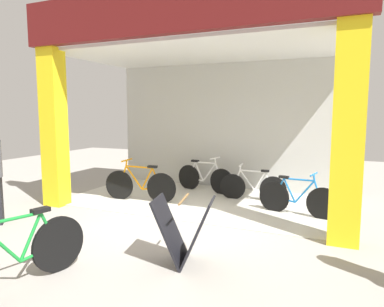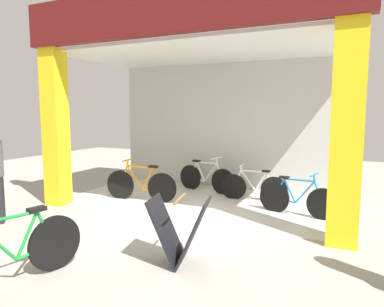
{
  "view_description": "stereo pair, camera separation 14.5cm",
  "coord_description": "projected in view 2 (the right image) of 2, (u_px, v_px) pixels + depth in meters",
  "views": [
    {
      "loc": [
        2.72,
        -5.53,
        1.97
      ],
      "look_at": [
        0.0,
        0.77,
        1.15
      ],
      "focal_mm": 32.58,
      "sensor_mm": 36.0,
      "label": 1
    },
    {
      "loc": [
        2.85,
        -5.47,
        1.97
      ],
      "look_at": [
        0.0,
        0.77,
        1.15
      ],
      "focal_mm": 32.58,
      "sensor_mm": 36.0,
      "label": 2
    }
  ],
  "objects": [
    {
      "name": "bicycle_inside_0",
      "position": [
        298.0,
        199.0,
        6.57
      ],
      "size": [
        1.52,
        0.44,
        0.85
      ],
      "color": "black",
      "rests_on": "ground"
    },
    {
      "name": "sandwich_board_sign",
      "position": [
        180.0,
        231.0,
        4.5
      ],
      "size": [
        0.86,
        0.7,
        0.88
      ],
      "color": "black",
      "rests_on": "ground"
    },
    {
      "name": "bicycle_inside_3",
      "position": [
        254.0,
        187.0,
        7.7
      ],
      "size": [
        1.47,
        0.4,
        0.81
      ],
      "color": "black",
      "rests_on": "ground"
    },
    {
      "name": "ground_plane",
      "position": [
        174.0,
        221.0,
        6.35
      ],
      "size": [
        20.09,
        20.09,
        0.0
      ],
      "primitive_type": "plane",
      "color": "#9E9991",
      "rests_on": "ground"
    },
    {
      "name": "bicycle_inside_1",
      "position": [
        141.0,
        185.0,
        7.69
      ],
      "size": [
        1.68,
        0.46,
        0.93
      ],
      "color": "black",
      "rests_on": "ground"
    },
    {
      "name": "bicycle_parked_0",
      "position": [
        12.0,
        253.0,
        3.92
      ],
      "size": [
        0.53,
        1.72,
        0.97
      ],
      "color": "black",
      "rests_on": "ground"
    },
    {
      "name": "shop_facade",
      "position": [
        208.0,
        102.0,
        7.53
      ],
      "size": [
        6.24,
        3.4,
        4.09
      ],
      "color": "beige",
      "rests_on": "ground"
    },
    {
      "name": "bicycle_inside_2",
      "position": [
        206.0,
        178.0,
        8.57
      ],
      "size": [
        1.58,
        0.48,
        0.88
      ],
      "color": "black",
      "rests_on": "ground"
    }
  ]
}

